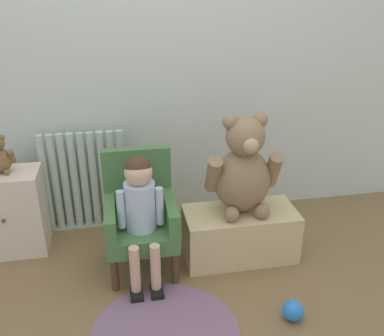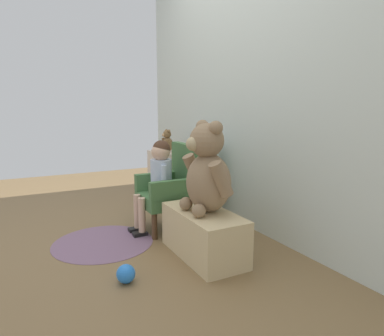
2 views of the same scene
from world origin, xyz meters
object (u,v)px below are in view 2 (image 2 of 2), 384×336
object	(u,v)px
child_armchair	(171,188)
small_teddy_bear	(167,142)
radiator	(203,175)
child_figure	(158,172)
toy_ball	(126,274)
low_bench	(203,234)
large_teddy_bear	(207,172)
floor_rug	(103,242)
small_dresser	(166,176)

from	to	relation	value
child_armchair	small_teddy_bear	size ratio (longest dim) A/B	3.01
radiator	small_teddy_bear	distance (m)	0.57
child_figure	toy_ball	size ratio (longest dim) A/B	6.75
toy_ball	child_armchair	bearing A→B (deg)	139.67
low_bench	large_teddy_bear	bearing A→B (deg)	72.19
child_armchair	toy_ball	xyz separation A→B (m)	(0.71, -0.61, -0.29)
toy_ball	low_bench	bearing A→B (deg)	101.51
small_teddy_bear	large_teddy_bear	bearing A→B (deg)	-12.76
radiator	large_teddy_bear	distance (m)	1.08
child_figure	floor_rug	distance (m)	0.68
small_teddy_bear	floor_rug	xyz separation A→B (m)	(0.85, -0.89, -0.63)
small_dresser	child_armchair	distance (m)	0.84
child_armchair	low_bench	bearing A→B (deg)	-2.97
low_bench	radiator	bearing A→B (deg)	151.16
child_armchair	small_teddy_bear	distance (m)	0.89
child_armchair	toy_ball	distance (m)	0.98
small_dresser	child_figure	world-z (taller)	child_figure
large_teddy_bear	toy_ball	bearing A→B (deg)	-79.58
low_bench	large_teddy_bear	size ratio (longest dim) A/B	1.12
radiator	floor_rug	xyz separation A→B (m)	(0.40, -1.07, -0.34)
small_dresser	child_armchair	world-z (taller)	child_armchair
radiator	child_figure	distance (m)	0.70
low_bench	child_armchair	bearing A→B (deg)	177.03
small_dresser	toy_ball	distance (m)	1.76
radiator	small_dresser	size ratio (longest dim) A/B	1.29
low_bench	child_figure	bearing A→B (deg)	-172.23
radiator	child_armchair	xyz separation A→B (m)	(0.33, -0.48, -0.00)
radiator	small_teddy_bear	xyz separation A→B (m)	(-0.45, -0.18, 0.29)
floor_rug	child_figure	bearing A→B (deg)	97.68
child_figure	floor_rug	bearing A→B (deg)	-82.32
child_figure	toy_ball	distance (m)	0.97
radiator	child_armchair	bearing A→B (deg)	-55.32
child_armchair	child_figure	size ratio (longest dim) A/B	0.95
small_teddy_bear	floor_rug	world-z (taller)	small_teddy_bear
large_teddy_bear	child_figure	bearing A→B (deg)	-170.25
large_teddy_bear	radiator	bearing A→B (deg)	152.41
child_armchair	floor_rug	size ratio (longest dim) A/B	0.95
floor_rug	small_dresser	bearing A→B (deg)	134.03
radiator	toy_ball	bearing A→B (deg)	-46.08
child_armchair	child_figure	bearing A→B (deg)	-90.00
child_figure	small_dresser	bearing A→B (deg)	152.77
small_teddy_bear	toy_ball	world-z (taller)	small_teddy_bear
small_dresser	floor_rug	bearing A→B (deg)	-45.97
large_teddy_bear	small_dresser	bearing A→B (deg)	167.78
small_dresser	low_bench	world-z (taller)	small_dresser
radiator	child_figure	xyz separation A→B (m)	(0.33, -0.59, 0.14)
toy_ball	small_dresser	bearing A→B (deg)	149.09
small_dresser	floor_rug	xyz separation A→B (m)	(0.85, -0.88, -0.26)
large_teddy_bear	floor_rug	size ratio (longest dim) A/B	0.82
large_teddy_bear	toy_ball	world-z (taller)	large_teddy_bear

